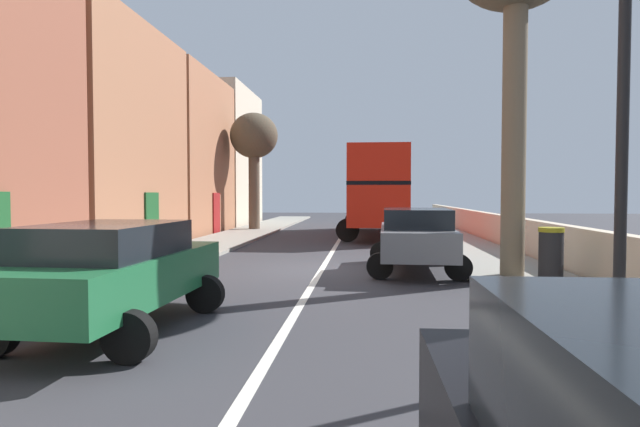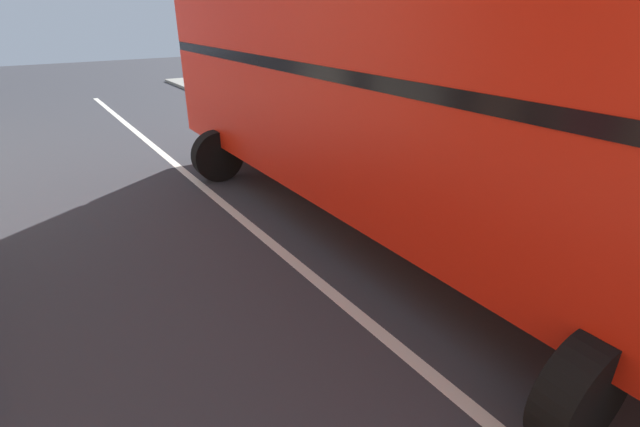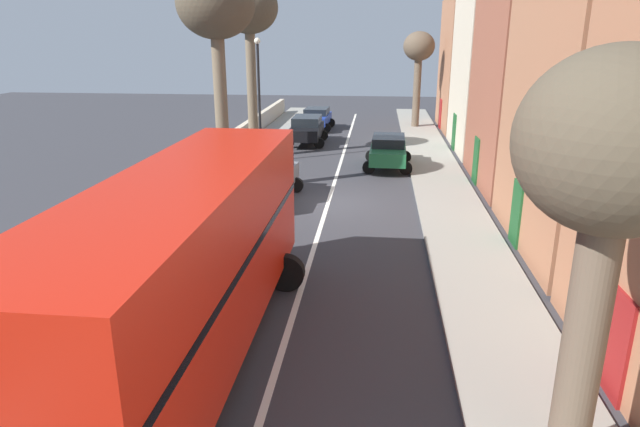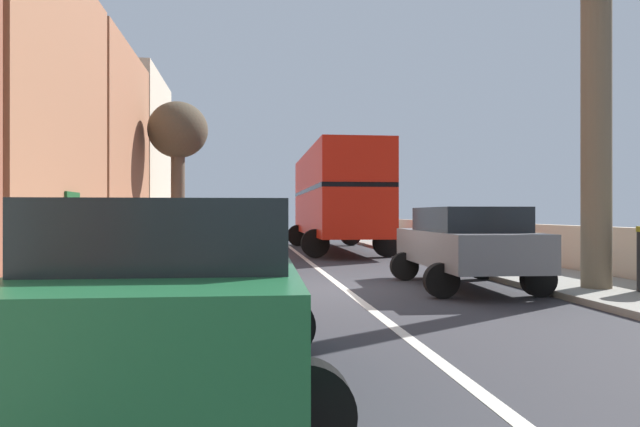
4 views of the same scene
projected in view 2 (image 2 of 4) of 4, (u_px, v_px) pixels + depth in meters
The scene contains 1 object.
double_decker_bus at pixel (397, 76), 6.17m from camera, with size 3.61×10.86×4.06m.
Camera 2 is at (-2.72, 7.13, 3.17)m, focal length 25.53 mm.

